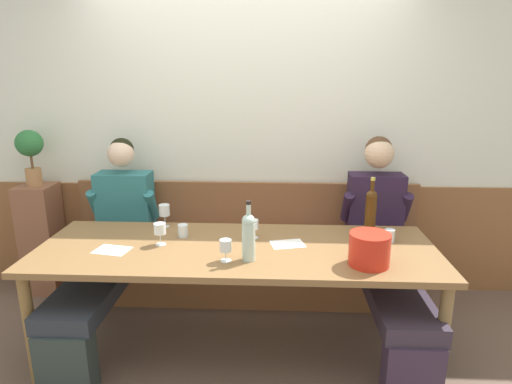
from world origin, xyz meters
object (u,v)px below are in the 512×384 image
water_tumbler_right (183,231)px  person_center_left_seat (110,240)px  wine_bottle_amber_mid (371,211)px  wine_glass_center_rear (160,229)px  wine_bottle_green_tall (249,235)px  dining_table (237,257)px  person_right_seat (384,242)px  wine_glass_near_bucket (254,225)px  wine_glass_left_end (164,211)px  water_tumbler_center (368,242)px  ice_bucket (369,249)px  water_tumbler_left (389,236)px  potted_plant (30,150)px  wall_bench (245,265)px  wine_glass_by_bottle (226,247)px

water_tumbler_right → person_center_left_seat: bearing=161.5°
wine_bottle_amber_mid → wine_glass_center_rear: (-1.37, -0.26, -0.06)m
person_center_left_seat → wine_bottle_green_tall: bearing=-27.8°
dining_table → wine_glass_center_rear: (-0.49, 0.01, 0.17)m
person_center_left_seat → water_tumbler_right: person_center_left_seat is taller
person_right_seat → wine_glass_near_bucket: (-0.91, -0.20, 0.18)m
person_center_left_seat → wine_glass_left_end: person_center_left_seat is taller
person_center_left_seat → wine_bottle_amber_mid: (1.84, -0.09, 0.28)m
person_center_left_seat → wine_bottle_green_tall: (1.05, -0.55, 0.27)m
person_right_seat → dining_table: bearing=-160.7°
water_tumbler_center → person_center_left_seat: bearing=169.0°
person_right_seat → wine_bottle_green_tall: size_ratio=3.73×
person_right_seat → wine_glass_center_rear: 1.55m
water_tumbler_center → wine_bottle_green_tall: bearing=-164.4°
ice_bucket → water_tumbler_center: (0.04, 0.24, -0.05)m
water_tumbler_left → potted_plant: size_ratio=0.19×
wine_bottle_amber_mid → wine_glass_center_rear: wine_bottle_amber_mid is taller
water_tumbler_left → person_right_seat: bearing=82.1°
person_center_left_seat → potted_plant: bearing=151.3°
wine_glass_left_end → wine_glass_center_rear: bearing=-80.6°
person_center_left_seat → wine_glass_left_end: size_ratio=8.15×
wine_glass_center_rear → potted_plant: (-1.22, 0.75, 0.37)m
dining_table → wine_glass_center_rear: bearing=178.7°
wine_glass_left_end → water_tumbler_right: bearing=-48.1°
person_center_left_seat → potted_plant: (-0.75, 0.41, 0.59)m
person_right_seat → wine_bottle_amber_mid: size_ratio=3.40×
wine_bottle_amber_mid → water_tumbler_center: (-0.06, -0.26, -0.12)m
wine_bottle_green_tall → water_tumbler_left: wine_bottle_green_tall is taller
wall_bench → water_tumbler_right: 0.85m
ice_bucket → wine_glass_left_end: bearing=156.5°
wall_bench → potted_plant: potted_plant is taller
wine_glass_center_rear → water_tumbler_center: wine_glass_center_rear is taller
ice_bucket → water_tumbler_left: ice_bucket is taller
wine_bottle_green_tall → wine_glass_left_end: wine_bottle_green_tall is taller
wall_bench → wine_bottle_amber_mid: bearing=-27.7°
wall_bench → person_right_seat: 1.14m
water_tumbler_left → ice_bucket: bearing=-119.8°
ice_bucket → wine_glass_by_bottle: bearing=179.3°
wall_bench → ice_bucket: 1.36m
wine_glass_by_bottle → water_tumbler_left: wine_glass_by_bottle is taller
ice_bucket → potted_plant: 2.70m
wine_bottle_amber_mid → wine_glass_center_rear: bearing=-169.4°
wine_bottle_amber_mid → water_tumbler_left: wine_bottle_amber_mid is taller
wine_glass_left_end → water_tumbler_center: size_ratio=1.83×
person_right_seat → wine_bottle_amber_mid: (-0.13, -0.09, 0.26)m
person_right_seat → water_tumbler_right: person_right_seat is taller
person_right_seat → wine_glass_by_bottle: bearing=-151.5°
wine_glass_by_bottle → water_tumbler_left: bearing=18.7°
dining_table → water_tumbler_left: 1.00m
dining_table → water_tumbler_right: size_ratio=29.48×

